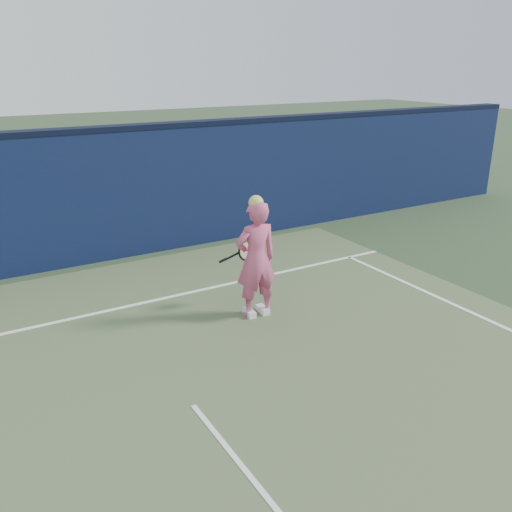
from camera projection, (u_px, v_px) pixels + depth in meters
ground at (235, 458)px, 5.43m from camera, size 80.00×80.00×0.00m
backstop_wall at (71, 201)px, 10.28m from camera, size 24.00×0.40×2.50m
wall_cap at (63, 131)px, 9.83m from camera, size 24.00×0.42×0.10m
player at (256, 259)px, 8.20m from camera, size 0.70×0.48×1.91m
racket at (244, 251)px, 8.58m from camera, size 0.64×0.14×0.34m
court_lines at (251, 477)px, 5.16m from camera, size 11.00×12.04×0.01m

